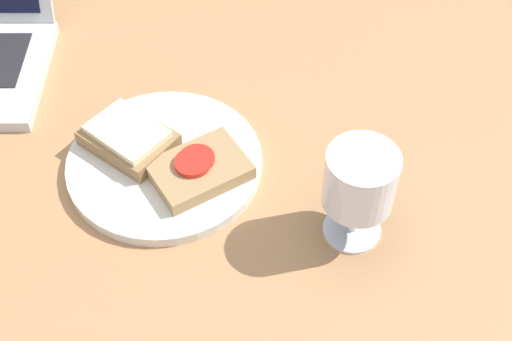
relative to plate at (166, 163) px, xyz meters
The scene contains 5 objects.
wooden_table 3.54cm from the plate, 63.68° to the right, with size 140.00×140.00×3.00cm, color #B27F51.
plate is the anchor object (origin of this frame).
sandwich_with_cheese 5.47cm from the plate, 152.53° to the left, with size 13.19×12.59×2.96cm.
sandwich_with_tomato 5.29cm from the plate, 27.64° to the right, with size 13.59×12.57×2.50cm.
wine_glass 25.43cm from the plate, 23.42° to the right, with size 7.84×7.84×12.66cm.
Camera 1 is at (9.99, -54.79, 69.82)cm, focal length 50.00 mm.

